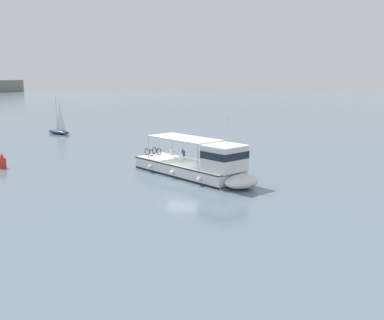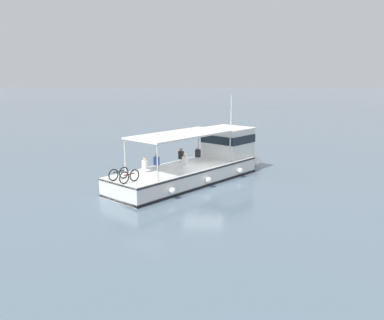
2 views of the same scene
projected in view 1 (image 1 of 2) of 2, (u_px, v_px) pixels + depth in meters
The scene contains 4 objects.
ground_plane at pixel (182, 178), 36.38m from camera, with size 400.00×400.00×0.00m, color slate.
ferry_main at pixel (200, 166), 36.07m from camera, with size 10.29×11.90×5.32m.
sailboat_off_stern at pixel (59, 130), 64.16m from camera, with size 3.54×4.88×5.40m.
channel_buoy at pixel (2, 162), 40.27m from camera, with size 0.70×0.70×1.40m.
Camera 1 is at (-34.77, -6.99, 8.31)m, focal length 40.80 mm.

